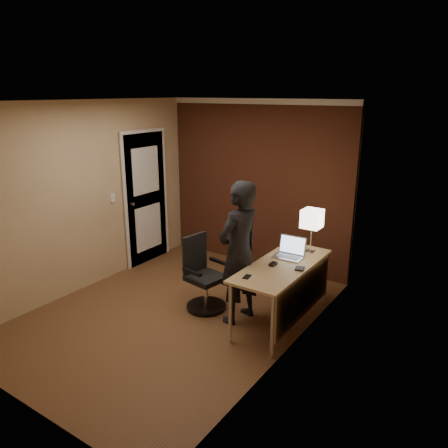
{
  "coord_description": "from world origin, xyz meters",
  "views": [
    {
      "loc": [
        3.18,
        -3.66,
        2.6
      ],
      "look_at": [
        0.35,
        0.55,
        1.05
      ],
      "focal_mm": 35.0,
      "sensor_mm": 36.0,
      "label": 1
    }
  ],
  "objects_px": {
    "mouse": "(273,264)",
    "office_chair": "(203,277)",
    "desk_lamp": "(312,219)",
    "person": "(239,253)",
    "laptop": "(290,251)",
    "wallet": "(300,269)",
    "phone": "(247,277)",
    "desk": "(288,276)"
  },
  "relations": [
    {
      "from": "laptop",
      "to": "office_chair",
      "type": "height_order",
      "value": "laptop"
    },
    {
      "from": "laptop",
      "to": "desk",
      "type": "bearing_deg",
      "value": -68.18
    },
    {
      "from": "wallet",
      "to": "person",
      "type": "height_order",
      "value": "person"
    },
    {
      "from": "phone",
      "to": "wallet",
      "type": "bearing_deg",
      "value": 44.25
    },
    {
      "from": "desk_lamp",
      "to": "person",
      "type": "bearing_deg",
      "value": -126.72
    },
    {
      "from": "mouse",
      "to": "person",
      "type": "relative_size",
      "value": 0.06
    },
    {
      "from": "mouse",
      "to": "wallet",
      "type": "height_order",
      "value": "mouse"
    },
    {
      "from": "desk_lamp",
      "to": "mouse",
      "type": "distance_m",
      "value": 0.76
    },
    {
      "from": "desk",
      "to": "mouse",
      "type": "height_order",
      "value": "mouse"
    },
    {
      "from": "desk_lamp",
      "to": "person",
      "type": "relative_size",
      "value": 0.32
    },
    {
      "from": "wallet",
      "to": "person",
      "type": "bearing_deg",
      "value": -165.23
    },
    {
      "from": "desk_lamp",
      "to": "office_chair",
      "type": "xyz_separation_m",
      "value": [
        -1.08,
        -0.73,
        -0.75
      ]
    },
    {
      "from": "desk",
      "to": "mouse",
      "type": "relative_size",
      "value": 15.0
    },
    {
      "from": "laptop",
      "to": "wallet",
      "type": "height_order",
      "value": "laptop"
    },
    {
      "from": "wallet",
      "to": "person",
      "type": "xyz_separation_m",
      "value": [
        -0.67,
        -0.18,
        0.1
      ]
    },
    {
      "from": "desk",
      "to": "wallet",
      "type": "distance_m",
      "value": 0.21
    },
    {
      "from": "person",
      "to": "desk",
      "type": "bearing_deg",
      "value": 121.48
    },
    {
      "from": "laptop",
      "to": "person",
      "type": "bearing_deg",
      "value": -130.27
    },
    {
      "from": "mouse",
      "to": "phone",
      "type": "relative_size",
      "value": 0.87
    },
    {
      "from": "desk",
      "to": "desk_lamp",
      "type": "bearing_deg",
      "value": 86.71
    },
    {
      "from": "desk_lamp",
      "to": "person",
      "type": "distance_m",
      "value": 0.98
    },
    {
      "from": "phone",
      "to": "mouse",
      "type": "bearing_deg",
      "value": 71.38
    },
    {
      "from": "wallet",
      "to": "phone",
      "type": "bearing_deg",
      "value": -126.98
    },
    {
      "from": "office_chair",
      "to": "person",
      "type": "xyz_separation_m",
      "value": [
        0.53,
        -0.01,
        0.44
      ]
    },
    {
      "from": "desk",
      "to": "office_chair",
      "type": "height_order",
      "value": "office_chair"
    },
    {
      "from": "desk",
      "to": "desk_lamp",
      "type": "relative_size",
      "value": 2.8
    },
    {
      "from": "desk",
      "to": "wallet",
      "type": "bearing_deg",
      "value": -11.65
    },
    {
      "from": "laptop",
      "to": "wallet",
      "type": "bearing_deg",
      "value": -49.64
    },
    {
      "from": "mouse",
      "to": "office_chair",
      "type": "distance_m",
      "value": 0.97
    },
    {
      "from": "desk",
      "to": "laptop",
      "type": "distance_m",
      "value": 0.36
    },
    {
      "from": "wallet",
      "to": "office_chair",
      "type": "distance_m",
      "value": 1.26
    },
    {
      "from": "laptop",
      "to": "wallet",
      "type": "distance_m",
      "value": 0.41
    },
    {
      "from": "wallet",
      "to": "desk_lamp",
      "type": "bearing_deg",
      "value": 102.05
    },
    {
      "from": "mouse",
      "to": "person",
      "type": "bearing_deg",
      "value": -160.91
    },
    {
      "from": "person",
      "to": "wallet",
      "type": "bearing_deg",
      "value": 114.48
    },
    {
      "from": "desk_lamp",
      "to": "phone",
      "type": "height_order",
      "value": "desk_lamp"
    },
    {
      "from": "laptop",
      "to": "person",
      "type": "relative_size",
      "value": 0.2
    },
    {
      "from": "person",
      "to": "desk_lamp",
      "type": "bearing_deg",
      "value": 152.98
    },
    {
      "from": "laptop",
      "to": "office_chair",
      "type": "bearing_deg",
      "value": -153.08
    },
    {
      "from": "laptop",
      "to": "mouse",
      "type": "height_order",
      "value": "laptop"
    },
    {
      "from": "mouse",
      "to": "office_chair",
      "type": "height_order",
      "value": "office_chair"
    },
    {
      "from": "laptop",
      "to": "person",
      "type": "height_order",
      "value": "person"
    }
  ]
}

